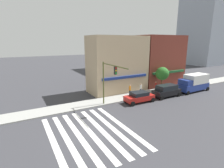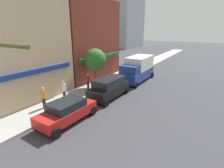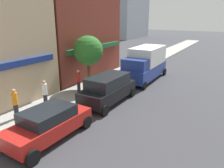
{
  "view_description": "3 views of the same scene",
  "coord_description": "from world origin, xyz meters",
  "px_view_note": "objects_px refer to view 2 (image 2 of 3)",
  "views": [
    {
      "loc": [
        -5.71,
        -14.52,
        8.68
      ],
      "look_at": [
        4.67,
        4.0,
        3.5
      ],
      "focal_mm": 28.0,
      "sensor_mm": 36.0,
      "label": 1
    },
    {
      "loc": [
        1.86,
        -3.79,
        6.32
      ],
      "look_at": [
        15.65,
        4.7,
        1.2
      ],
      "focal_mm": 28.0,
      "sensor_mm": 36.0,
      "label": 2
    },
    {
      "loc": [
        3.02,
        -2.7,
        5.74
      ],
      "look_at": [
        15.65,
        4.7,
        1.2
      ],
      "focal_mm": 35.0,
      "sensor_mm": 36.0,
      "label": 3
    }
  ],
  "objects_px": {
    "sedan_red": "(67,111)",
    "pedestrian_white_shirt": "(64,90)",
    "street_tree": "(95,60)",
    "pedestrian_red_jacket": "(88,81)",
    "suv_black": "(109,87)",
    "pedestrian_orange_vest": "(44,97)",
    "box_truck_blue": "(138,69)"
  },
  "relations": [
    {
      "from": "sedan_red",
      "to": "pedestrian_white_shirt",
      "type": "height_order",
      "value": "pedestrian_white_shirt"
    },
    {
      "from": "sedan_red",
      "to": "street_tree",
      "type": "distance_m",
      "value": 8.01
    },
    {
      "from": "pedestrian_red_jacket",
      "to": "street_tree",
      "type": "height_order",
      "value": "street_tree"
    },
    {
      "from": "sedan_red",
      "to": "street_tree",
      "type": "relative_size",
      "value": 1.06
    },
    {
      "from": "street_tree",
      "to": "sedan_red",
      "type": "bearing_deg",
      "value": -158.55
    },
    {
      "from": "sedan_red",
      "to": "street_tree",
      "type": "bearing_deg",
      "value": 23.14
    },
    {
      "from": "sedan_red",
      "to": "suv_black",
      "type": "bearing_deg",
      "value": 1.69
    },
    {
      "from": "pedestrian_red_jacket",
      "to": "street_tree",
      "type": "xyz_separation_m",
      "value": [
        1.33,
        -0.01,
        2.11
      ]
    },
    {
      "from": "pedestrian_orange_vest",
      "to": "street_tree",
      "type": "height_order",
      "value": "street_tree"
    },
    {
      "from": "box_truck_blue",
      "to": "pedestrian_red_jacket",
      "type": "bearing_deg",
      "value": 155.25
    },
    {
      "from": "pedestrian_white_shirt",
      "to": "street_tree",
      "type": "height_order",
      "value": "street_tree"
    },
    {
      "from": "sedan_red",
      "to": "pedestrian_white_shirt",
      "type": "relative_size",
      "value": 2.51
    },
    {
      "from": "box_truck_blue",
      "to": "street_tree",
      "type": "xyz_separation_m",
      "value": [
        -5.0,
        2.8,
        1.59
      ]
    },
    {
      "from": "pedestrian_red_jacket",
      "to": "pedestrian_orange_vest",
      "type": "height_order",
      "value": "same"
    },
    {
      "from": "pedestrian_white_shirt",
      "to": "pedestrian_red_jacket",
      "type": "xyz_separation_m",
      "value": [
        3.31,
        -0.06,
        0.0
      ]
    },
    {
      "from": "suv_black",
      "to": "pedestrian_white_shirt",
      "type": "distance_m",
      "value": 4.15
    },
    {
      "from": "pedestrian_white_shirt",
      "to": "pedestrian_orange_vest",
      "type": "bearing_deg",
      "value": -149.58
    },
    {
      "from": "box_truck_blue",
      "to": "street_tree",
      "type": "bearing_deg",
      "value": 149.97
    },
    {
      "from": "street_tree",
      "to": "suv_black",
      "type": "bearing_deg",
      "value": -120.35
    },
    {
      "from": "sedan_red",
      "to": "pedestrian_red_jacket",
      "type": "bearing_deg",
      "value": 27.59
    },
    {
      "from": "sedan_red",
      "to": "suv_black",
      "type": "distance_m",
      "value": 5.49
    },
    {
      "from": "street_tree",
      "to": "pedestrian_red_jacket",
      "type": "bearing_deg",
      "value": 179.37
    },
    {
      "from": "pedestrian_white_shirt",
      "to": "pedestrian_orange_vest",
      "type": "distance_m",
      "value": 2.03
    },
    {
      "from": "pedestrian_red_jacket",
      "to": "street_tree",
      "type": "distance_m",
      "value": 2.49
    },
    {
      "from": "pedestrian_white_shirt",
      "to": "pedestrian_red_jacket",
      "type": "height_order",
      "value": "same"
    },
    {
      "from": "pedestrian_red_jacket",
      "to": "box_truck_blue",
      "type": "bearing_deg",
      "value": -157.01
    },
    {
      "from": "pedestrian_red_jacket",
      "to": "pedestrian_orange_vest",
      "type": "relative_size",
      "value": 1.0
    },
    {
      "from": "suv_black",
      "to": "box_truck_blue",
      "type": "relative_size",
      "value": 0.76
    },
    {
      "from": "suv_black",
      "to": "pedestrian_red_jacket",
      "type": "distance_m",
      "value": 2.83
    },
    {
      "from": "sedan_red",
      "to": "suv_black",
      "type": "height_order",
      "value": "suv_black"
    },
    {
      "from": "sedan_red",
      "to": "pedestrian_orange_vest",
      "type": "xyz_separation_m",
      "value": [
        0.47,
        3.07,
        0.23
      ]
    },
    {
      "from": "pedestrian_white_shirt",
      "to": "pedestrian_red_jacket",
      "type": "distance_m",
      "value": 3.31
    }
  ]
}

